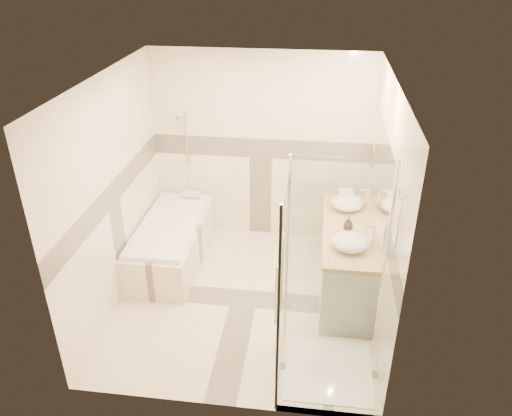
# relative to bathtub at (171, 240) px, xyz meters

# --- Properties ---
(room) EXTENTS (2.82, 3.02, 2.52)m
(room) POSITION_rel_bathtub_xyz_m (1.08, -0.64, 0.95)
(room) COLOR beige
(room) RESTS_ON ground
(bathtub) EXTENTS (0.75, 1.70, 0.56)m
(bathtub) POSITION_rel_bathtub_xyz_m (0.00, 0.00, 0.00)
(bathtub) COLOR beige
(bathtub) RESTS_ON ground
(vanity) EXTENTS (0.58, 1.62, 0.85)m
(vanity) POSITION_rel_bathtub_xyz_m (2.15, -0.35, 0.12)
(vanity) COLOR silver
(vanity) RESTS_ON ground
(shower_enclosure) EXTENTS (0.96, 0.93, 2.04)m
(shower_enclosure) POSITION_rel_bathtub_xyz_m (1.86, -1.62, 0.20)
(shower_enclosure) COLOR beige
(shower_enclosure) RESTS_ON ground
(vessel_sink_near) EXTENTS (0.38, 0.38, 0.15)m
(vessel_sink_near) POSITION_rel_bathtub_xyz_m (2.13, 0.10, 0.62)
(vessel_sink_near) COLOR white
(vessel_sink_near) RESTS_ON vanity
(vessel_sink_far) EXTENTS (0.38, 0.38, 0.15)m
(vessel_sink_far) POSITION_rel_bathtub_xyz_m (2.13, -0.77, 0.62)
(vessel_sink_far) COLOR white
(vessel_sink_far) RESTS_ON vanity
(faucet_near) EXTENTS (0.11, 0.03, 0.27)m
(faucet_near) POSITION_rel_bathtub_xyz_m (2.35, 0.10, 0.70)
(faucet_near) COLOR silver
(faucet_near) RESTS_ON vanity
(faucet_far) EXTENTS (0.12, 0.03, 0.29)m
(faucet_far) POSITION_rel_bathtub_xyz_m (2.35, -0.77, 0.71)
(faucet_far) COLOR silver
(faucet_far) RESTS_ON vanity
(amenity_bottle_a) EXTENTS (0.08, 0.08, 0.14)m
(amenity_bottle_a) POSITION_rel_bathtub_xyz_m (2.13, -0.38, 0.61)
(amenity_bottle_a) COLOR black
(amenity_bottle_a) RESTS_ON vanity
(amenity_bottle_b) EXTENTS (0.12, 0.12, 0.14)m
(amenity_bottle_b) POSITION_rel_bathtub_xyz_m (2.13, -0.40, 0.61)
(amenity_bottle_b) COLOR black
(amenity_bottle_b) RESTS_ON vanity
(folded_towels) EXTENTS (0.18, 0.28, 0.09)m
(folded_towels) POSITION_rel_bathtub_xyz_m (2.13, 0.33, 0.59)
(folded_towels) COLOR white
(folded_towels) RESTS_ON vanity
(rolled_towel) EXTENTS (0.23, 0.10, 0.10)m
(rolled_towel) POSITION_rel_bathtub_xyz_m (0.12, 0.68, 0.30)
(rolled_towel) COLOR white
(rolled_towel) RESTS_ON bathtub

